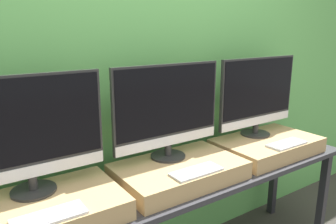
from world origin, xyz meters
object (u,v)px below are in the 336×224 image
keyboard_right (287,144)px  keyboard_left (49,216)px  monitor_center (168,109)px  keyboard_center (196,171)px  monitor_left (27,132)px  monitor_right (258,94)px

keyboard_right → keyboard_left: bearing=180.0°
monitor_center → keyboard_center: bearing=-90.0°
keyboard_center → monitor_left: bearing=160.7°
keyboard_left → monitor_center: monitor_center is taller
monitor_left → monitor_right: bearing=0.0°
monitor_center → keyboard_right: 0.83m
monitor_right → keyboard_right: (0.00, -0.26, -0.28)m
keyboard_center → keyboard_right: 0.74m
monitor_left → keyboard_right: 1.53m
keyboard_left → keyboard_right: 1.48m
monitor_right → keyboard_left: bearing=-170.1°
keyboard_center → monitor_right: monitor_right is taller
keyboard_center → monitor_right: size_ratio=0.41×
monitor_center → keyboard_right: (0.74, -0.26, -0.28)m
monitor_center → keyboard_right: bearing=-19.3°
keyboard_center → monitor_right: 0.83m
keyboard_left → keyboard_center: 0.74m
monitor_left → monitor_right: same height
keyboard_left → keyboard_right: same height
keyboard_left → monitor_right: (1.48, 0.26, 0.28)m
monitor_left → keyboard_center: 0.83m
keyboard_left → monitor_right: size_ratio=0.41×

